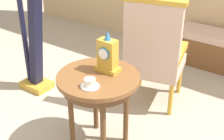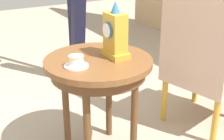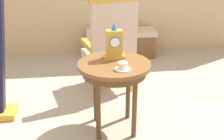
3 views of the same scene
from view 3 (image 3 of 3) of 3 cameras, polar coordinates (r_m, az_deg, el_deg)
name	(u,v)px [view 3 (image 3 of 3)]	position (r m, az deg, el deg)	size (l,w,h in m)	color
ground_plane	(117,124)	(2.84, 1.04, -10.93)	(10.00, 10.00, 0.00)	tan
side_table	(114,72)	(2.51, 0.45, -0.34)	(0.65, 0.65, 0.68)	brown
teacup_left	(123,66)	(2.33, 2.18, 0.74)	(0.14, 0.14, 0.07)	white
mantel_clock	(114,44)	(2.54, 0.43, 5.20)	(0.19, 0.11, 0.34)	gold
armchair	(110,44)	(3.26, -0.31, 5.22)	(0.65, 0.64, 1.14)	#CCA893
window_bench	(121,43)	(4.55, 1.78, 5.44)	(1.10, 0.40, 0.44)	#CCA893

